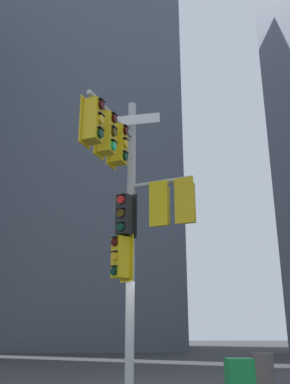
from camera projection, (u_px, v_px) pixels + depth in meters
name	position (u px, v px, depth m)	size (l,w,h in m)	color
building_mid_block	(89.00, 166.00, 40.49)	(15.93, 15.93, 32.84)	#4C5460
signal_pole_assembly	(131.00, 198.00, 10.31)	(2.74, 2.65, 7.38)	#B2B2B5
trash_bin	(264.00, 371.00, 10.43)	(0.51, 0.51, 0.84)	#59514C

